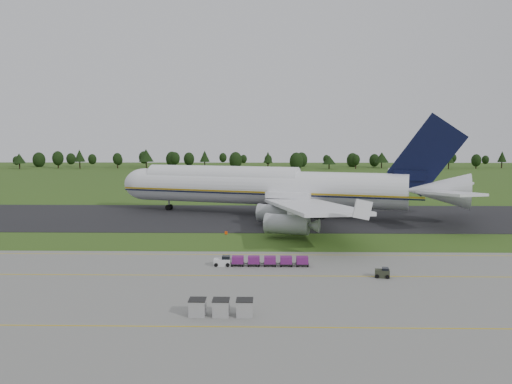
{
  "coord_description": "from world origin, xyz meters",
  "views": [
    {
      "loc": [
        1.19,
        -85.91,
        17.88
      ],
      "look_at": [
        -0.56,
        2.0,
        8.58
      ],
      "focal_mm": 35.0,
      "sensor_mm": 36.0,
      "label": 1
    }
  ],
  "objects_px": {
    "utility_cart": "(382,274)",
    "uld_row": "(221,307)",
    "aircraft": "(272,187)",
    "edge_markers": "(261,233)",
    "baggage_train": "(260,261)"
  },
  "relations": [
    {
      "from": "utility_cart",
      "to": "uld_row",
      "type": "xyz_separation_m",
      "value": [
        -19.64,
        -14.46,
        0.36
      ]
    },
    {
      "from": "uld_row",
      "to": "aircraft",
      "type": "bearing_deg",
      "value": 84.95
    },
    {
      "from": "utility_cart",
      "to": "edge_markers",
      "type": "bearing_deg",
      "value": 118.58
    },
    {
      "from": "baggage_train",
      "to": "utility_cart",
      "type": "relative_size",
      "value": 6.61
    },
    {
      "from": "aircraft",
      "to": "uld_row",
      "type": "relative_size",
      "value": 12.84
    },
    {
      "from": "baggage_train",
      "to": "utility_cart",
      "type": "distance_m",
      "value": 16.9
    },
    {
      "from": "baggage_train",
      "to": "uld_row",
      "type": "bearing_deg",
      "value": -100.45
    },
    {
      "from": "utility_cart",
      "to": "uld_row",
      "type": "distance_m",
      "value": 24.39
    },
    {
      "from": "aircraft",
      "to": "baggage_train",
      "type": "height_order",
      "value": "aircraft"
    },
    {
      "from": "aircraft",
      "to": "baggage_train",
      "type": "relative_size",
      "value": 6.24
    },
    {
      "from": "utility_cart",
      "to": "aircraft",
      "type": "bearing_deg",
      "value": 104.3
    },
    {
      "from": "uld_row",
      "to": "baggage_train",
      "type": "bearing_deg",
      "value": 79.55
    },
    {
      "from": "baggage_train",
      "to": "edge_markers",
      "type": "height_order",
      "value": "baggage_train"
    },
    {
      "from": "utility_cart",
      "to": "edge_markers",
      "type": "height_order",
      "value": "utility_cart"
    },
    {
      "from": "aircraft",
      "to": "uld_row",
      "type": "xyz_separation_m",
      "value": [
        -6.0,
        -67.98,
        -5.8
      ]
    }
  ]
}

